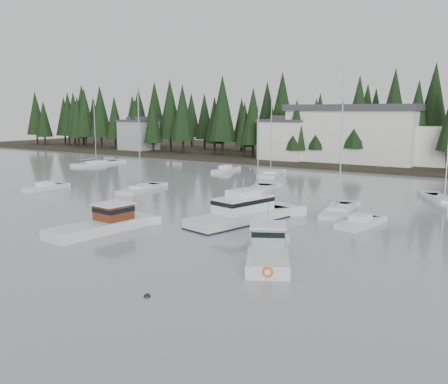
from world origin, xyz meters
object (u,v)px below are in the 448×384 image
object	(u,v)px
cabin_cruiser_center	(240,215)
sailboat_9	(258,193)
sailboat_4	(141,190)
sailboat_1	(339,213)
sailboat_0	(444,204)
lobster_boat_brown	(101,226)
sailboat_5	(271,175)
runabout_0	(45,188)
runabout_1	(360,224)
house_far_west	(139,134)
house_west	(285,139)
runabout_3	(225,171)
harbor_inn	(364,134)
lobster_boat_teal	(268,253)
sailboat_7	(96,165)

from	to	relation	value
cabin_cruiser_center	sailboat_9	world-z (taller)	sailboat_9
sailboat_4	sailboat_9	size ratio (longest dim) A/B	1.14
sailboat_1	sailboat_9	bearing A→B (deg)	52.10
sailboat_0	sailboat_1	distance (m)	13.43
lobster_boat_brown	sailboat_5	bearing A→B (deg)	13.35
cabin_cruiser_center	sailboat_5	xyz separation A→B (m)	(-13.86, 31.25, -0.62)
runabout_0	runabout_1	xyz separation A→B (m)	(41.34, 2.54, 0.00)
lobster_boat_brown	sailboat_1	xyz separation A→B (m)	(14.15, 18.58, -0.41)
house_far_west	runabout_1	size ratio (longest dim) A/B	1.44
house_west	runabout_3	bearing A→B (deg)	-92.62
lobster_boat_brown	sailboat_4	xyz separation A→B (m)	(-12.31, 17.98, -0.41)
lobster_boat_brown	runabout_0	world-z (taller)	lobster_boat_brown
sailboat_0	sailboat_5	bearing A→B (deg)	41.21
house_west	sailboat_1	bearing A→B (deg)	-56.97
runabout_0	harbor_inn	bearing A→B (deg)	-29.31
harbor_inn	runabout_0	world-z (taller)	harbor_inn
house_far_west	sailboat_9	bearing A→B (deg)	-34.38
sailboat_0	sailboat_5	world-z (taller)	sailboat_0
sailboat_4	runabout_0	size ratio (longest dim) A/B	2.37
sailboat_1	runabout_0	bearing A→B (deg)	87.39
sailboat_5	sailboat_9	world-z (taller)	sailboat_5
runabout_3	sailboat_4	bearing A→B (deg)	177.36
house_far_west	runabout_3	xyz separation A→B (m)	(41.07, -22.24, -4.27)
lobster_boat_teal	runabout_3	bearing A→B (deg)	8.25
sailboat_7	lobster_boat_teal	bearing A→B (deg)	-120.78
sailboat_4	sailboat_5	xyz separation A→B (m)	(6.54, 22.88, -0.01)
lobster_boat_teal	sailboat_5	xyz separation A→B (m)	(-21.63, 40.12, -0.44)
lobster_boat_brown	runabout_3	size ratio (longest dim) A/B	1.28
house_far_west	lobster_boat_teal	world-z (taller)	house_far_west
house_west	runabout_0	size ratio (longest dim) A/B	1.63
runabout_3	sailboat_5	bearing A→B (deg)	-103.17
lobster_boat_teal	runabout_3	size ratio (longest dim) A/B	1.15
sailboat_0	sailboat_9	size ratio (longest dim) A/B	1.17
harbor_inn	sailboat_1	distance (m)	48.68
runabout_0	sailboat_0	bearing A→B (deg)	-73.42
house_far_west	runabout_1	xyz separation A→B (m)	(73.68, -49.33, -4.27)
lobster_boat_brown	runabout_0	xyz separation A→B (m)	(-23.60, 11.92, -0.37)
sailboat_1	cabin_cruiser_center	bearing A→B (deg)	133.37
sailboat_0	sailboat_1	size ratio (longest dim) A/B	0.97
house_west	lobster_boat_brown	bearing A→B (deg)	-77.28
lobster_boat_brown	runabout_1	distance (m)	22.88
cabin_cruiser_center	sailboat_9	distance (m)	16.60
house_far_west	sailboat_9	size ratio (longest dim) A/B	0.70
house_west	runabout_1	world-z (taller)	house_west
lobster_boat_brown	runabout_0	bearing A→B (deg)	68.53
harbor_inn	runabout_0	size ratio (longest dim) A/B	5.06
sailboat_9	runabout_1	xyz separation A→B (m)	(16.53, -10.24, 0.08)
house_west	sailboat_9	size ratio (longest dim) A/B	0.78
sailboat_0	sailboat_1	xyz separation A→B (m)	(-7.91, -10.85, 0.02)
lobster_boat_brown	sailboat_5	size ratio (longest dim) A/B	0.68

